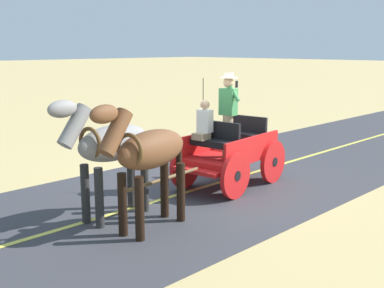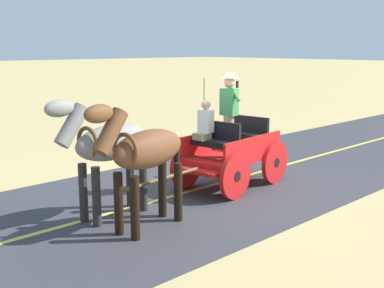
% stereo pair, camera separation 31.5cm
% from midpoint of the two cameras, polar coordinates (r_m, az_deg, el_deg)
% --- Properties ---
extents(ground_plane, '(200.00, 200.00, 0.00)m').
position_cam_midpoint_polar(ground_plane, '(10.99, 2.04, -4.67)').
color(ground_plane, tan).
extents(road_surface, '(5.49, 160.00, 0.01)m').
position_cam_midpoint_polar(road_surface, '(10.99, 2.04, -4.65)').
color(road_surface, '#38383D').
rests_on(road_surface, ground).
extents(road_centre_stripe, '(0.12, 160.00, 0.00)m').
position_cam_midpoint_polar(road_centre_stripe, '(10.99, 2.04, -4.63)').
color(road_centre_stripe, '#DBCC4C').
rests_on(road_centre_stripe, road_surface).
extents(horse_drawn_carriage, '(1.67, 4.52, 2.50)m').
position_cam_midpoint_polar(horse_drawn_carriage, '(10.66, 3.42, -0.67)').
color(horse_drawn_carriage, red).
rests_on(horse_drawn_carriage, ground).
extents(horse_near_side, '(0.81, 2.15, 2.21)m').
position_cam_midpoint_polar(horse_near_side, '(7.98, -6.35, -1.06)').
color(horse_near_side, brown).
rests_on(horse_near_side, ground).
extents(horse_off_side, '(0.71, 2.14, 2.21)m').
position_cam_midpoint_polar(horse_off_side, '(8.63, -10.64, -0.25)').
color(horse_off_side, gray).
rests_on(horse_off_side, ground).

